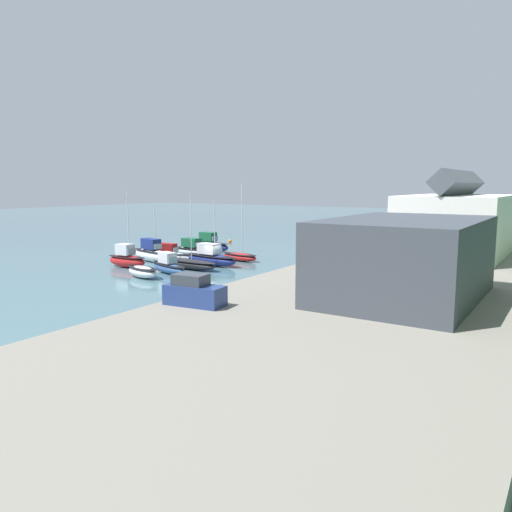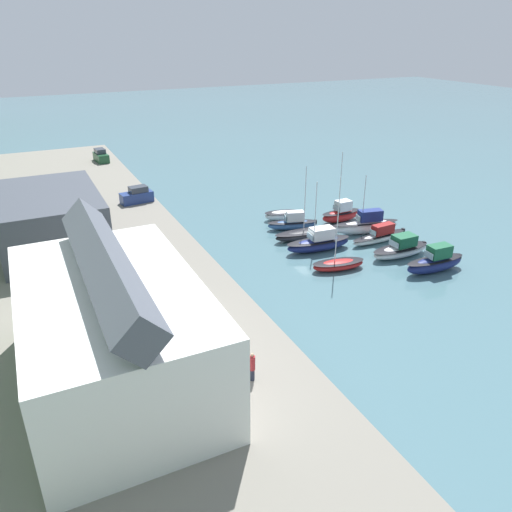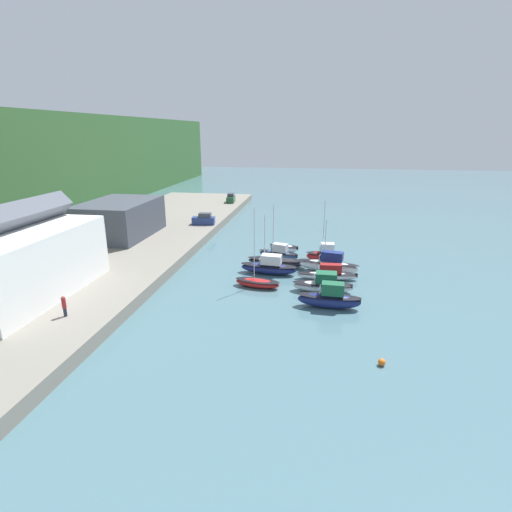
# 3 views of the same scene
# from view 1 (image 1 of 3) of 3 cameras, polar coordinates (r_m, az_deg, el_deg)

# --- Properties ---
(ground_plane) EXTENTS (320.00, 320.00, 0.00)m
(ground_plane) POSITION_cam_1_polar(r_m,az_deg,el_deg) (59.60, -4.99, -1.24)
(ground_plane) COLOR #476B75
(quay_promenade) EXTENTS (117.75, 23.47, 1.44)m
(quay_promenade) POSITION_cam_1_polar(r_m,az_deg,el_deg) (48.92, 17.23, -2.79)
(quay_promenade) COLOR gray
(quay_promenade) RESTS_ON ground_plane
(harbor_clubhouse) EXTENTS (18.33, 10.73, 9.96)m
(harbor_clubhouse) POSITION_cam_1_polar(r_m,az_deg,el_deg) (63.32, 21.93, 3.51)
(harbor_clubhouse) COLOR white
(harbor_clubhouse) RESTS_ON quay_promenade
(yacht_club_building) EXTENTS (15.16, 10.03, 5.81)m
(yacht_club_building) POSITION_cam_1_polar(r_m,az_deg,el_deg) (38.09, 16.66, -0.26)
(yacht_club_building) COLOR #3D424C
(yacht_club_building) RESTS_ON quay_promenade
(moored_boat_0) EXTENTS (2.91, 5.89, 9.88)m
(moored_boat_0) POSITION_cam_1_polar(r_m,az_deg,el_deg) (64.14, -1.86, -0.03)
(moored_boat_0) COLOR red
(moored_boat_0) RESTS_ON ground_plane
(moored_boat_1) EXTENTS (2.81, 7.82, 7.97)m
(moored_boat_1) POSITION_cam_1_polar(r_m,az_deg,el_deg) (60.58, -5.16, -0.15)
(moored_boat_1) COLOR navy
(moored_boat_1) RESTS_ON ground_plane
(moored_boat_2) EXTENTS (2.80, 8.70, 8.78)m
(moored_boat_2) POSITION_cam_1_polar(r_m,az_deg,el_deg) (58.47, -7.79, -0.85)
(moored_boat_2) COLOR black
(moored_boat_2) RESTS_ON ground_plane
(moored_boat_3) EXTENTS (3.48, 6.47, 2.31)m
(moored_boat_3) POSITION_cam_1_polar(r_m,az_deg,el_deg) (55.82, -9.96, -1.11)
(moored_boat_3) COLOR #33568E
(moored_boat_3) RESTS_ON ground_plane
(moored_boat_4) EXTENTS (2.92, 5.05, 1.23)m
(moored_boat_4) POSITION_cam_1_polar(r_m,az_deg,el_deg) (53.71, -12.82, -1.74)
(moored_boat_4) COLOR silver
(moored_boat_4) RESTS_ON ground_plane
(moored_boat_5) EXTENTS (2.18, 6.96, 2.86)m
(moored_boat_5) POSITION_cam_1_polar(r_m,az_deg,el_deg) (72.90, -5.34, 1.30)
(moored_boat_5) COLOR navy
(moored_boat_5) RESTS_ON ground_plane
(moored_boat_6) EXTENTS (2.29, 7.13, 2.44)m
(moored_boat_6) POSITION_cam_1_polar(r_m,az_deg,el_deg) (69.12, -7.18, 0.75)
(moored_boat_6) COLOR silver
(moored_boat_6) RESTS_ON ground_plane
(moored_boat_7) EXTENTS (1.97, 7.95, 2.09)m
(moored_boat_7) POSITION_cam_1_polar(r_m,az_deg,el_deg) (66.38, -9.95, 0.26)
(moored_boat_7) COLOR silver
(moored_boat_7) RESTS_ON ground_plane
(moored_boat_8) EXTENTS (3.46, 8.44, 7.29)m
(moored_boat_8) POSITION_cam_1_polar(r_m,az_deg,el_deg) (64.41, -11.73, 0.30)
(moored_boat_8) COLOR white
(moored_boat_8) RESTS_ON ground_plane
(moored_boat_9) EXTENTS (2.07, 5.61, 9.02)m
(moored_boat_9) POSITION_cam_1_polar(r_m,az_deg,el_deg) (60.86, -14.57, -0.29)
(moored_boat_9) COLOR red
(moored_boat_9) RESTS_ON ground_plane
(parked_car_0) EXTENTS (2.28, 4.38, 2.16)m
(parked_car_0) POSITION_cam_1_polar(r_m,az_deg,el_deg) (34.68, -7.11, -4.11)
(parked_car_0) COLOR navy
(parked_car_0) RESTS_ON quay_promenade
(pickup_truck_0) EXTENTS (2.50, 4.92, 1.90)m
(pickup_truck_0) POSITION_cam_1_polar(r_m,az_deg,el_deg) (102.64, 20.69, 3.46)
(pickup_truck_0) COLOR #2D4C84
(pickup_truck_0) RESTS_ON quay_promenade
(person_on_quay) EXTENTS (0.40, 0.40, 2.14)m
(person_on_quay) POSITION_cam_1_polar(r_m,az_deg,el_deg) (69.26, 16.07, 1.89)
(person_on_quay) COLOR #232838
(person_on_quay) RESTS_ON quay_promenade
(dog_on_quay) EXTENTS (0.78, 0.77, 0.68)m
(dog_on_quay) POSITION_cam_1_polar(r_m,az_deg,el_deg) (93.84, 20.76, 2.84)
(dog_on_quay) COLOR tan
(dog_on_quay) RESTS_ON quay_promenade
(mooring_buoy_0) EXTENTS (0.60, 0.60, 0.60)m
(mooring_buoy_0) POSITION_cam_1_polar(r_m,az_deg,el_deg) (83.92, -2.99, 1.70)
(mooring_buoy_0) COLOR orange
(mooring_buoy_0) RESTS_ON ground_plane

